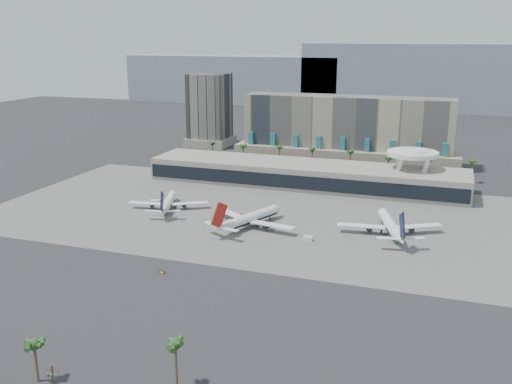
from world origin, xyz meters
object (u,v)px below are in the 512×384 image
(service_vehicle_b, at_px, (308,238))
(airliner_centre, at_px, (250,218))
(airliner_right, at_px, (391,225))
(taxiway_sign, at_px, (162,272))
(airliner_left, at_px, (168,202))
(service_vehicle_a, at_px, (155,202))

(service_vehicle_b, bearing_deg, airliner_centre, 168.39)
(airliner_right, xyz_separation_m, taxiway_sign, (-69.12, -66.43, -3.40))
(airliner_centre, bearing_deg, airliner_right, 31.95)
(airliner_left, height_order, service_vehicle_a, airliner_left)
(airliner_centre, height_order, taxiway_sign, airliner_centre)
(airliner_right, height_order, service_vehicle_a, airliner_right)
(airliner_right, relative_size, taxiway_sign, 19.71)
(airliner_centre, bearing_deg, service_vehicle_b, 4.70)
(airliner_centre, xyz_separation_m, service_vehicle_b, (27.43, -8.49, -2.91))
(taxiway_sign, bearing_deg, airliner_right, 44.56)
(airliner_left, bearing_deg, service_vehicle_a, 133.03)
(service_vehicle_b, bearing_deg, airliner_right, 37.59)
(airliner_left, xyz_separation_m, service_vehicle_a, (-9.88, 5.30, -2.28))
(airliner_left, height_order, taxiway_sign, airliner_left)
(airliner_right, relative_size, service_vehicle_a, 9.70)
(service_vehicle_b, distance_m, taxiway_sign, 61.87)
(airliner_centre, relative_size, service_vehicle_a, 9.41)
(airliner_centre, xyz_separation_m, service_vehicle_a, (-54.45, 16.41, -2.76))
(airliner_left, distance_m, airliner_centre, 45.94)
(airliner_left, xyz_separation_m, service_vehicle_b, (72.00, -19.59, -2.43))
(airliner_left, relative_size, airliner_centre, 0.89)
(airliner_right, bearing_deg, taxiway_sign, -154.48)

